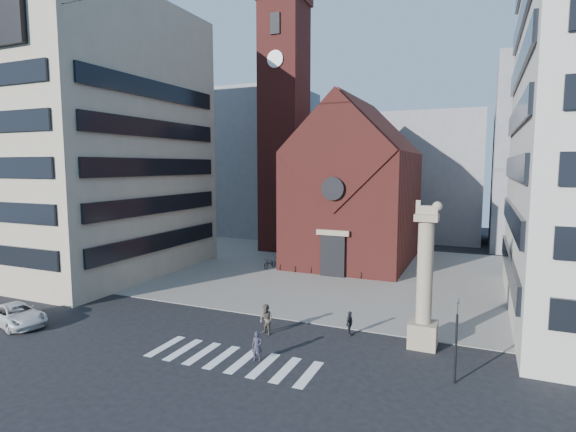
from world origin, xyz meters
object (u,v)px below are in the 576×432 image
at_px(pedestrian_0, 257,346).
at_px(lion_column, 424,290).
at_px(scooter_0, 270,263).
at_px(traffic_light, 456,338).
at_px(pedestrian_2, 349,323).
at_px(pedestrian_1, 266,320).
at_px(white_car, 16,315).

bearing_deg(pedestrian_0, lion_column, 17.67).
relative_size(lion_column, scooter_0, 4.57).
distance_m(traffic_light, pedestrian_0, 10.33).
bearing_deg(traffic_light, pedestrian_0, -171.13).
distance_m(lion_column, traffic_light, 4.62).
bearing_deg(scooter_0, pedestrian_2, -37.23).
bearing_deg(pedestrian_2, scooter_0, 46.54).
relative_size(lion_column, traffic_light, 2.02).
bearing_deg(pedestrian_2, pedestrian_1, 118.05).
bearing_deg(pedestrian_0, white_car, 168.07).
bearing_deg(pedestrian_0, pedestrian_2, 39.95).
bearing_deg(pedestrian_0, scooter_0, 97.03).
xyz_separation_m(pedestrian_0, pedestrian_1, (-1.21, 3.60, 0.16)).
relative_size(pedestrian_2, scooter_0, 0.82).
bearing_deg(pedestrian_2, traffic_light, -115.90).
bearing_deg(traffic_light, white_car, -173.62).
height_order(lion_column, pedestrian_2, lion_column).
height_order(pedestrian_0, pedestrian_2, pedestrian_0).
bearing_deg(white_car, pedestrian_0, -72.17).
bearing_deg(scooter_0, lion_column, -28.60).
xyz_separation_m(lion_column, white_car, (-25.47, -7.07, -2.76)).
relative_size(traffic_light, pedestrian_1, 2.21).
relative_size(lion_column, pedestrian_0, 5.34).
bearing_deg(pedestrian_1, pedestrian_2, 43.17).
relative_size(pedestrian_0, pedestrian_2, 1.04).
distance_m(lion_column, pedestrian_2, 5.20).
height_order(lion_column, white_car, lion_column).
bearing_deg(traffic_light, scooter_0, 135.56).
relative_size(lion_column, pedestrian_1, 4.46).
height_order(pedestrian_0, scooter_0, pedestrian_0).
relative_size(pedestrian_1, pedestrian_2, 1.25).
relative_size(white_car, pedestrian_2, 3.23).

